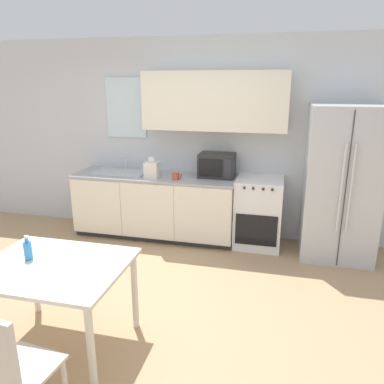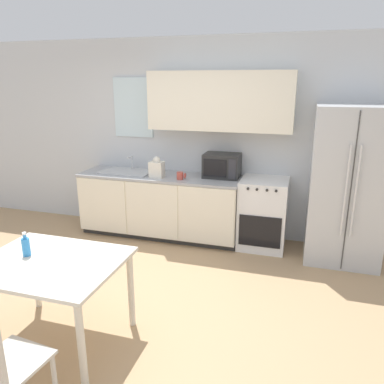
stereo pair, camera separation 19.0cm
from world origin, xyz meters
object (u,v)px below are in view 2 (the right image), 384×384
object	(u,v)px
microwave	(222,166)
drink_bottle	(26,246)
refrigerator	(347,186)
dining_table	(51,273)
coffee_mug	(181,176)
oven_range	(263,214)

from	to	relation	value
microwave	drink_bottle	xyz separation A→B (m)	(-1.09, -2.50, -0.21)
refrigerator	drink_bottle	bearing A→B (deg)	-138.57
refrigerator	drink_bottle	world-z (taller)	refrigerator
dining_table	coffee_mug	bearing A→B (deg)	81.07
oven_range	drink_bottle	bearing A→B (deg)	-124.81
oven_range	dining_table	size ratio (longest dim) A/B	0.81
dining_table	drink_bottle	xyz separation A→B (m)	(-0.24, 0.04, 0.18)
oven_range	drink_bottle	xyz separation A→B (m)	(-1.67, -2.40, 0.38)
coffee_mug	dining_table	world-z (taller)	coffee_mug
dining_table	drink_bottle	world-z (taller)	drink_bottle
oven_range	microwave	distance (m)	0.83
oven_range	drink_bottle	size ratio (longest dim) A/B	4.48
refrigerator	drink_bottle	xyz separation A→B (m)	(-2.64, -2.33, -0.10)
oven_range	coffee_mug	distance (m)	1.19
coffee_mug	drink_bottle	bearing A→B (deg)	-105.01
coffee_mug	drink_bottle	distance (m)	2.30
refrigerator	coffee_mug	distance (m)	2.05
refrigerator	microwave	bearing A→B (deg)	173.88
dining_table	drink_bottle	size ratio (longest dim) A/B	5.52
coffee_mug	refrigerator	bearing A→B (deg)	3.04
oven_range	refrigerator	bearing A→B (deg)	-4.23
refrigerator	microwave	distance (m)	1.57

